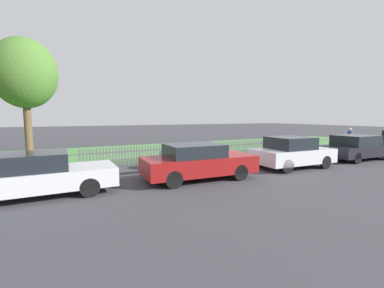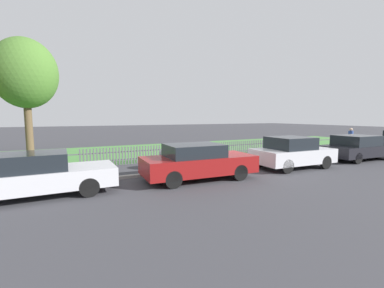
% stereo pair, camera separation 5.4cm
% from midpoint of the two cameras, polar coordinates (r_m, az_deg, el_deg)
% --- Properties ---
extents(ground_plane, '(120.00, 120.00, 0.00)m').
position_cam_midpoint_polar(ground_plane, '(12.01, 7.11, -5.49)').
color(ground_plane, '#38383D').
extents(kerb_stone, '(41.47, 0.20, 0.12)m').
position_cam_midpoint_polar(kerb_stone, '(12.08, 6.85, -5.12)').
color(kerb_stone, gray).
rests_on(kerb_stone, ground).
extents(grass_strip, '(41.47, 8.53, 0.01)m').
position_cam_midpoint_polar(grass_strip, '(18.55, -5.46, -1.33)').
color(grass_strip, '#477F3D').
rests_on(grass_strip, ground).
extents(park_fence, '(41.47, 0.05, 0.89)m').
position_cam_midpoint_polar(park_fence, '(14.63, 0.40, -1.58)').
color(park_fence, '#4C4C51').
rests_on(park_fence, ground).
extents(parked_car_black_saloon, '(4.55, 1.78, 1.34)m').
position_cam_midpoint_polar(parked_car_black_saloon, '(9.05, -31.55, -5.85)').
color(parked_car_black_saloon, '#BCBCC1').
rests_on(parked_car_black_saloon, ground).
extents(parked_car_navy_estate, '(4.36, 1.92, 1.37)m').
position_cam_midpoint_polar(parked_car_navy_estate, '(9.83, 1.45, -3.89)').
color(parked_car_navy_estate, maroon).
rests_on(parked_car_navy_estate, ground).
extents(parked_car_red_compact, '(3.80, 1.97, 1.46)m').
position_cam_midpoint_polar(parked_car_red_compact, '(12.93, 21.46, -1.74)').
color(parked_car_red_compact, '#BCBCC1').
rests_on(parked_car_red_compact, ground).
extents(parked_car_white_van, '(4.33, 1.95, 1.37)m').
position_cam_midpoint_polar(parked_car_white_van, '(17.02, 32.93, -0.66)').
color(parked_car_white_van, black).
rests_on(parked_car_white_van, ground).
extents(covered_motorcycle, '(1.99, 0.93, 1.20)m').
position_cam_midpoint_polar(covered_motorcycle, '(11.72, -2.88, -2.11)').
color(covered_motorcycle, black).
rests_on(covered_motorcycle, ground).
extents(tree_behind_motorcycle, '(3.58, 3.58, 7.01)m').
position_cam_midpoint_polar(tree_behind_motorcycle, '(18.54, -33.01, 12.92)').
color(tree_behind_motorcycle, brown).
rests_on(tree_behind_motorcycle, ground).
extents(pedestrian_near_fence, '(0.45, 0.45, 1.59)m').
position_cam_midpoint_polar(pedestrian_near_fence, '(21.49, 31.82, 1.19)').
color(pedestrian_near_fence, '#2D3351').
rests_on(pedestrian_near_fence, ground).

